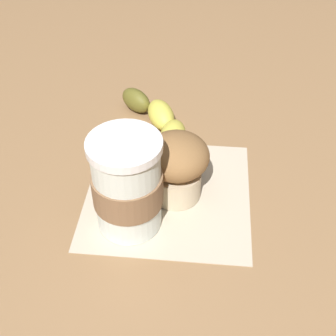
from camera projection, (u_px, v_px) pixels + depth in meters
name	position (u px, v px, depth m)	size (l,w,h in m)	color
ground_plane	(168.00, 194.00, 0.61)	(3.00, 3.00, 0.00)	#936D47
paper_napkin	(168.00, 194.00, 0.61)	(0.21, 0.21, 0.00)	beige
coffee_cup	(127.00, 185.00, 0.53)	(0.08, 0.08, 0.13)	silver
muffin	(176.00, 163.00, 0.58)	(0.08, 0.08, 0.09)	beige
banana	(160.00, 127.00, 0.69)	(0.21, 0.11, 0.04)	#D6CC4C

